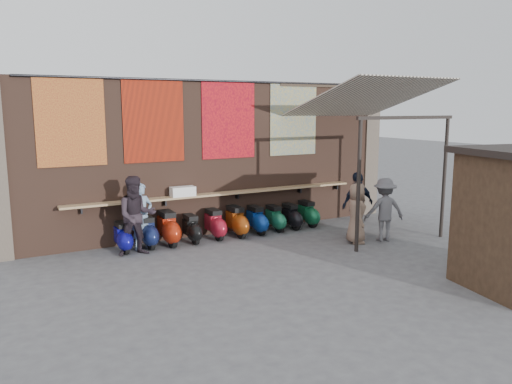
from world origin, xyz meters
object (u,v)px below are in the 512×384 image
Objects in this scene: shelf_box at (183,191)px; scooter_stool_5 at (237,222)px; scooter_stool_3 at (192,229)px; scooter_stool_4 at (215,224)px; shopper_grey at (384,210)px; scooter_stool_6 at (257,220)px; diner_right at (136,216)px; scooter_stool_2 at (168,228)px; scooter_stool_9 at (308,214)px; shopper_navy at (358,205)px; scooter_stool_7 at (275,218)px; scooter_stool_1 at (148,232)px; scooter_stool_8 at (291,217)px; scooter_stool_0 at (123,237)px; shopper_tan at (356,213)px; diner_left at (142,216)px.

scooter_stool_5 is (1.33, -0.34, -0.85)m from shelf_box.
scooter_stool_3 is (0.08, -0.34, -0.90)m from shelf_box.
shopper_grey reaches higher than scooter_stool_4.
shopper_grey reaches higher than scooter_stool_5.
scooter_stool_6 is 3.38m from diner_right.
scooter_stool_2 is 4.10m from scooter_stool_9.
scooter_stool_9 is 1.71m from shopper_navy.
scooter_stool_5 reaches higher than scooter_stool_7.
scooter_stool_4 is at bearing -0.95° from scooter_stool_1.
shopper_grey is at bearing -57.86° from scooter_stool_8.
scooter_stool_0 is at bearing -179.67° from scooter_stool_6.
scooter_stool_9 is at bearing 28.89° from shopper_tan.
shopper_tan is (3.57, -1.96, 0.40)m from scooter_stool_3.
scooter_stool_3 is at bearing -175.00° from scooter_stool_4.
scooter_stool_6 is (1.93, -0.32, -0.88)m from shelf_box.
scooter_stool_3 is at bearing -76.05° from shelf_box.
scooter_stool_6 reaches higher than scooter_stool_0.
diner_right is (-1.38, -0.73, -0.34)m from shelf_box.
scooter_stool_1 is 0.51m from scooter_stool_2.
scooter_stool_0 is 1.01× the size of scooter_stool_7.
scooter_stool_5 is (1.24, 0.00, 0.05)m from scooter_stool_3.
scooter_stool_1 is 4.04m from scooter_stool_8.
scooter_stool_2 is at bearing 178.44° from scooter_stool_5.
scooter_stool_8 is 2.14m from shopper_tan.
scooter_stool_4 is 1.92m from diner_left.
scooter_stool_8 is 0.48× the size of shopper_tan.
diner_right is (-4.98, -0.46, 0.55)m from scooter_stool_9.
scooter_stool_9 is 2.07m from shopper_tan.
scooter_stool_7 is at bearing 0.07° from scooter_stool_2.
shopper_grey is at bearing -29.20° from shelf_box.
shopper_navy is (3.98, -1.50, 0.50)m from scooter_stool_3.
shopper_grey is at bearing -34.60° from scooter_stool_5.
scooter_stool_6 is 0.42× the size of diner_right.
diner_left is 5.19m from shopper_tan.
scooter_stool_0 is 0.65m from diner_left.
diner_right is at bearing -174.33° from scooter_stool_8.
shopper_grey is at bearing -49.04° from scooter_stool_7.
scooter_stool_7 is (1.78, -0.00, -0.04)m from scooter_stool_4.
shopper_grey is at bearing -19.41° from scooter_stool_0.
scooter_stool_6 is 3.10m from diner_left.
shelf_box is 4.48m from shopper_navy.
scooter_stool_4 is (1.23, 0.00, -0.04)m from scooter_stool_2.
scooter_stool_0 is at bearing 165.81° from diner_left.
scooter_stool_1 is 2.33m from scooter_stool_5.
scooter_stool_3 is 0.46× the size of shopper_grey.
scooter_stool_1 is 0.47× the size of shopper_navy.
scooter_stool_0 is at bearing 125.54° from diner_right.
scooter_stool_0 is at bearing -179.21° from scooter_stool_9.
scooter_stool_0 is 5.21m from scooter_stool_9.
shopper_tan reaches higher than scooter_stool_0.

